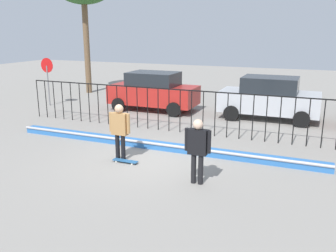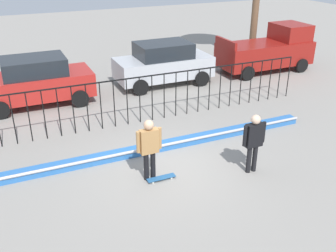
# 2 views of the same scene
# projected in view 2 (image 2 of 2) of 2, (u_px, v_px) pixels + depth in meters

# --- Properties ---
(ground_plane) EXTENTS (60.00, 60.00, 0.00)m
(ground_plane) POSITION_uv_depth(u_px,v_px,m) (165.00, 168.00, 11.11)
(ground_plane) COLOR gray
(bowl_coping_ledge) EXTENTS (11.00, 0.40, 0.27)m
(bowl_coping_ledge) POSITION_uv_depth(u_px,v_px,m) (151.00, 148.00, 11.95)
(bowl_coping_ledge) COLOR #2D6BB7
(bowl_coping_ledge) RESTS_ON ground
(perimeter_fence) EXTENTS (14.04, 0.04, 1.70)m
(perimeter_fence) POSITION_uv_depth(u_px,v_px,m) (127.00, 96.00, 13.38)
(perimeter_fence) COLOR black
(perimeter_fence) RESTS_ON ground
(skateboarder) EXTENTS (0.71, 0.26, 1.75)m
(skateboarder) POSITION_uv_depth(u_px,v_px,m) (149.00, 145.00, 10.17)
(skateboarder) COLOR black
(skateboarder) RESTS_ON ground
(skateboard) EXTENTS (0.80, 0.20, 0.07)m
(skateboard) POSITION_uv_depth(u_px,v_px,m) (161.00, 178.00, 10.54)
(skateboard) COLOR #26598C
(skateboard) RESTS_ON ground
(camera_operator) EXTENTS (0.70, 0.26, 1.73)m
(camera_operator) POSITION_uv_depth(u_px,v_px,m) (254.00, 138.00, 10.52)
(camera_operator) COLOR black
(camera_operator) RESTS_ON ground
(parked_car_red) EXTENTS (4.30, 2.12, 1.90)m
(parked_car_red) POSITION_uv_depth(u_px,v_px,m) (36.00, 81.00, 15.17)
(parked_car_red) COLOR #B2231E
(parked_car_red) RESTS_ON ground
(parked_car_silver) EXTENTS (4.30, 2.12, 1.90)m
(parked_car_silver) POSITION_uv_depth(u_px,v_px,m) (163.00, 63.00, 17.43)
(parked_car_silver) COLOR #B7BABF
(parked_car_silver) RESTS_ON ground
(pickup_truck) EXTENTS (4.70, 2.12, 2.24)m
(pickup_truck) POSITION_uv_depth(u_px,v_px,m) (269.00, 50.00, 19.33)
(pickup_truck) COLOR maroon
(pickup_truck) RESTS_ON ground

